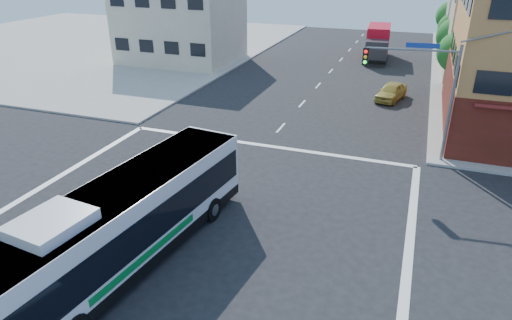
% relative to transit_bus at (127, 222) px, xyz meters
% --- Properties ---
extents(ground, '(120.00, 120.00, 0.00)m').
position_rel_transit_bus_xyz_m(ground, '(1.21, 3.92, -1.90)').
color(ground, black).
rests_on(ground, ground).
extents(sidewalk_nw, '(50.00, 50.00, 0.15)m').
position_rel_transit_bus_xyz_m(sidewalk_nw, '(-33.79, 38.92, -1.83)').
color(sidewalk_nw, gray).
rests_on(sidewalk_nw, ground).
extents(building_east_far, '(12.06, 10.06, 10.00)m').
position_rel_transit_bus_xyz_m(building_east_far, '(18.19, 51.90, 3.10)').
color(building_east_far, gray).
rests_on(building_east_far, ground).
extents(building_west, '(12.06, 10.06, 8.00)m').
position_rel_transit_bus_xyz_m(building_west, '(-15.81, 33.90, 2.10)').
color(building_west, beige).
rests_on(building_west, ground).
extents(signal_mast_ne, '(7.91, 1.13, 8.07)m').
position_rel_transit_bus_xyz_m(signal_mast_ne, '(10.29, 14.54, 3.08)').
color(signal_mast_ne, slate).
rests_on(signal_mast_ne, ground).
extents(street_tree_a, '(3.60, 3.60, 5.53)m').
position_rel_transit_bus_xyz_m(street_tree_a, '(13.11, 31.85, 1.69)').
color(street_tree_a, '#342412').
rests_on(street_tree_a, ground).
extents(street_tree_b, '(3.80, 3.80, 5.79)m').
position_rel_transit_bus_xyz_m(street_tree_b, '(13.11, 39.85, 1.85)').
color(street_tree_b, '#342412').
rests_on(street_tree_b, ground).
extents(street_tree_c, '(3.40, 3.40, 5.29)m').
position_rel_transit_bus_xyz_m(street_tree_c, '(13.11, 47.85, 1.56)').
color(street_tree_c, '#342412').
rests_on(street_tree_c, ground).
extents(street_tree_d, '(4.00, 4.00, 6.03)m').
position_rel_transit_bus_xyz_m(street_tree_d, '(13.11, 55.85, 1.98)').
color(street_tree_d, '#342412').
rests_on(street_tree_d, ground).
extents(transit_bus, '(4.34, 13.38, 3.89)m').
position_rel_transit_bus_xyz_m(transit_bus, '(0.00, 0.00, 0.00)').
color(transit_bus, black).
rests_on(transit_bus, ground).
extents(box_truck, '(2.98, 8.38, 3.71)m').
position_rel_transit_bus_xyz_m(box_truck, '(5.04, 42.37, -0.11)').
color(box_truck, '#2A2A2F').
rests_on(box_truck, ground).
extents(parked_car, '(2.70, 4.57, 1.46)m').
position_rel_transit_bus_xyz_m(parked_car, '(8.04, 26.60, -1.17)').
color(parked_car, gold).
rests_on(parked_car, ground).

